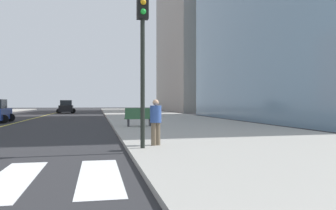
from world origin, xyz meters
TOP-DOWN VIEW (x-y plane):
  - sidewalk_kerb_east at (12.20, 20.00)m, footprint 10.00×120.00m
  - lane_divider_paint at (0.00, 40.00)m, footprint 0.16×80.00m
  - parking_garage_concrete at (27.81, 58.18)m, footprint 18.00×24.00m
  - car_black_second at (1.74, 50.43)m, footprint 2.82×4.42m
  - traffic_light_near_corner at (7.67, 7.26)m, footprint 0.36×0.41m
  - park_bench at (8.81, 17.52)m, footprint 1.81×0.59m
  - pedestrian_waiting_east at (8.21, 7.93)m, footprint 0.39×0.39m

SIDE VIEW (x-z plane):
  - lane_divider_paint at x=0.00m, z-range 0.00..0.01m
  - sidewalk_kerb_east at x=12.20m, z-range 0.00..0.15m
  - park_bench at x=8.81m, z-range 0.13..1.25m
  - car_black_second at x=1.74m, z-range -0.06..1.88m
  - pedestrian_waiting_east at x=8.21m, z-range 0.23..1.79m
  - traffic_light_near_corner at x=7.67m, z-range 1.17..6.28m
  - parking_garage_concrete at x=27.81m, z-range 0.00..25.38m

